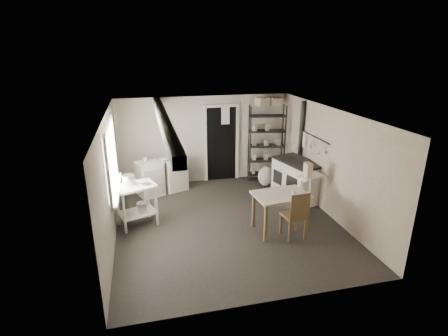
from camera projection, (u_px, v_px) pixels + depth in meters
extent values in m
plane|color=black|center=(227.00, 222.00, 7.34)|extent=(5.00, 5.00, 0.00)
plane|color=silver|center=(228.00, 113.00, 6.59)|extent=(5.00, 5.00, 0.00)
cube|color=#B7AE9C|center=(205.00, 140.00, 9.26)|extent=(4.50, 0.02, 2.30)
cube|color=#B7AE9C|center=(273.00, 231.00, 4.67)|extent=(4.50, 0.02, 2.30)
cube|color=#B7AE9C|center=(110.00, 180.00, 6.47)|extent=(0.02, 5.00, 2.30)
cube|color=#B7AE9C|center=(329.00, 162.00, 7.46)|extent=(0.02, 5.00, 2.30)
cylinder|color=silver|center=(129.00, 181.00, 6.97)|extent=(0.26, 0.26, 0.27)
cylinder|color=silver|center=(146.00, 186.00, 6.99)|extent=(0.20, 0.20, 0.10)
cylinder|color=silver|center=(142.00, 208.00, 7.11)|extent=(0.25, 0.25, 0.23)
imported|color=silver|center=(163.00, 157.00, 8.49)|extent=(0.33, 0.33, 0.07)
imported|color=silver|center=(145.00, 157.00, 8.42)|extent=(0.17, 0.17, 0.10)
imported|color=silver|center=(255.00, 130.00, 9.31)|extent=(0.10, 0.11, 0.20)
cube|color=beige|center=(262.00, 107.00, 9.04)|extent=(0.36, 0.33, 0.21)
cube|color=beige|center=(275.00, 107.00, 9.15)|extent=(0.33, 0.31, 0.19)
cube|color=beige|center=(308.00, 172.00, 7.30)|extent=(0.13, 0.21, 0.31)
imported|color=silver|center=(294.00, 195.00, 6.67)|extent=(0.13, 0.13, 0.10)
ellipsoid|color=silver|center=(266.00, 177.00, 9.19)|extent=(0.44, 0.37, 0.51)
cylinder|color=silver|center=(297.00, 212.00, 7.63)|extent=(0.14, 0.14, 0.14)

